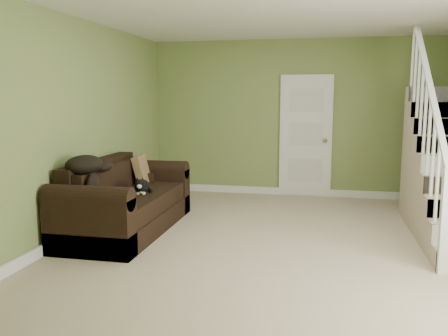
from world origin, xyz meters
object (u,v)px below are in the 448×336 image
at_px(side_table, 137,191).
at_px(cat, 141,186).
at_px(sofa, 124,204).
at_px(banana, 111,201).

bearing_deg(side_table, cat, -64.68).
bearing_deg(sofa, cat, 1.66).
height_order(sofa, cat, sofa).
height_order(side_table, banana, side_table).
xyz_separation_m(side_table, cat, (0.43, -0.91, 0.26)).
bearing_deg(banana, sofa, 101.00).
relative_size(side_table, cat, 1.75).
bearing_deg(banana, side_table, 102.62).
height_order(cat, banana, cat).
bearing_deg(cat, sofa, 167.88).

